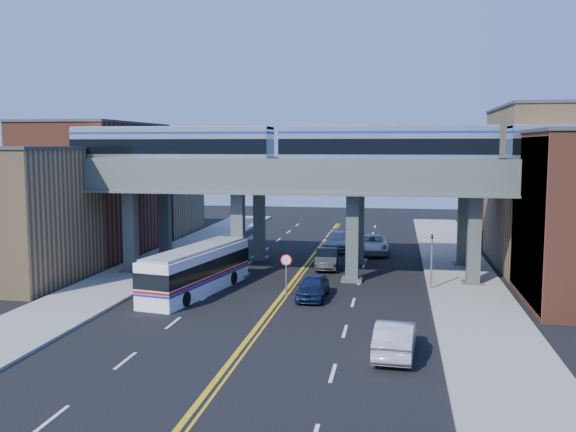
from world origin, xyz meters
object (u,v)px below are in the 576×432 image
Objects in this scene: traffic_signal at (432,255)px; transit_train at (386,147)px; car_lane_b at (327,259)px; car_lane_c at (372,244)px; car_lane_d at (338,241)px; stop_sign at (286,268)px; car_lane_a at (313,287)px; transit_bus at (197,271)px; car_parked_curb at (395,338)px.

transit_train is at bearing 146.63° from traffic_signal.
car_lane_b is 8.06m from car_lane_c.
car_lane_b is 0.81× the size of car_lane_d.
stop_sign reaches higher than car_lane_d.
car_lane_c reaches higher than car_lane_a.
transit_bus is 2.56× the size of car_lane_a.
car_lane_b is 20.21m from car_parked_curb.
car_parked_curb is (5.19, -19.53, 0.04)m from car_lane_b.
car_parked_curb is at bearing -90.13° from car_lane_c.
car_lane_c is at bearing -20.78° from transit_bus.
car_lane_a is (-7.18, -3.43, -1.58)m from traffic_signal.
car_lane_a is 0.88× the size of car_parked_curb.
car_lane_b is 0.79× the size of car_lane_c.
car_lane_b is (-0.22, 9.69, 0.02)m from car_lane_a.
stop_sign is (-5.86, -5.00, -7.37)m from transit_train.
transit_train is at bearing 40.46° from stop_sign.
car_lane_a is at bearing -154.46° from traffic_signal.
traffic_signal is 16.77m from car_lane_d.
stop_sign reaches higher than car_lane_b.
car_lane_d reaches higher than car_parked_curb.
transit_train is at bearing -47.81° from car_lane_b.
car_parked_curb is (12.40, -10.22, -0.61)m from transit_bus.
transit_train reaches higher than car_lane_a.
transit_train is 10.37m from car_lane_b.
stop_sign is at bearing -53.22° from car_parked_curb.
transit_bus reaches higher than car_lane_c.
traffic_signal is at bearing 18.63° from stop_sign.
car_lane_a is at bearing -127.34° from transit_train.
car_lane_a is 9.69m from car_lane_b.
car_lane_b is at bearing 80.79° from stop_sign.
transit_bus is at bearing -35.79° from car_parked_curb.
transit_bus reaches higher than car_lane_d.
car_lane_c is (4.62, 16.69, -0.97)m from stop_sign.
car_parked_curb is (-2.21, -13.27, -1.51)m from traffic_signal.
car_lane_a is 0.74× the size of car_lane_c.
car_lane_d is at bearing 116.30° from traffic_signal.
stop_sign is 12.30m from car_parked_curb.
transit_train reaches higher than traffic_signal.
car_lane_a is 11.03m from car_parked_curb.
stop_sign is at bearing 166.70° from car_lane_a.
transit_train is 7.86× the size of car_lane_d.
car_lane_c is 1.02× the size of car_lane_d.
transit_bus is at bearing -156.42° from transit_train.
car_lane_b is at bearing -92.09° from car_lane_d.
traffic_signal is 0.74× the size of car_lane_d.
transit_bus is 7.47m from car_lane_a.
stop_sign is at bearing -96.86° from car_lane_d.
transit_train is at bearing -88.45° from car_lane_c.
stop_sign is 0.58× the size of car_lane_b.
stop_sign is 0.47× the size of car_lane_d.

